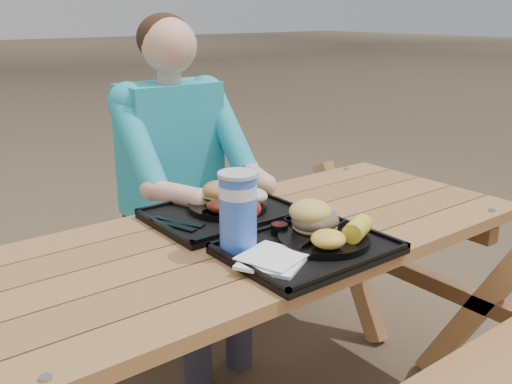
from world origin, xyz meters
TOP-DOWN VIEW (x-y plane):
  - picnic_table at (0.00, 0.00)m, footprint 1.80×1.49m
  - tray_near at (0.02, -0.21)m, footprint 0.45×0.35m
  - tray_far at (-0.01, 0.17)m, footprint 0.45×0.35m
  - plate_near at (0.08, -0.22)m, footprint 0.26×0.26m
  - plate_far at (0.02, 0.18)m, footprint 0.26×0.26m
  - napkin_stack at (-0.13, -0.23)m, footprint 0.21×0.21m
  - soda_cup at (-0.14, -0.10)m, footprint 0.10×0.10m
  - condiment_bbq at (0.02, -0.09)m, footprint 0.05×0.05m
  - condiment_mustard at (0.08, -0.08)m, footprint 0.05×0.05m
  - sandwich at (0.09, -0.16)m, footprint 0.13×0.13m
  - mac_cheese at (0.03, -0.28)m, footprint 0.09×0.09m
  - corn_cob at (0.13, -0.29)m, footprint 0.13×0.13m
  - cutlery_far at (-0.17, 0.17)m, footprint 0.11×0.17m
  - burger at (0.02, 0.22)m, footprint 0.12×0.12m
  - baked_beans at (-0.04, 0.13)m, footprint 0.09×0.09m
  - potato_salad at (0.09, 0.13)m, footprint 0.09×0.09m
  - diner at (0.10, 0.68)m, footprint 0.48×0.84m

SIDE VIEW (x-z plane):
  - picnic_table at x=0.00m, z-range 0.00..0.75m
  - diner at x=0.10m, z-range 0.00..1.28m
  - tray_near at x=0.02m, z-range 0.75..0.77m
  - tray_far at x=-0.01m, z-range 0.75..0.77m
  - cutlery_far at x=-0.17m, z-range 0.77..0.78m
  - napkin_stack at x=-0.13m, z-range 0.77..0.79m
  - plate_near at x=0.08m, z-range 0.77..0.79m
  - plate_far at x=0.02m, z-range 0.77..0.79m
  - condiment_mustard at x=0.08m, z-range 0.77..0.80m
  - condiment_bbq at x=0.02m, z-range 0.77..0.80m
  - baked_beans at x=-0.04m, z-range 0.79..0.83m
  - mac_cheese at x=0.03m, z-range 0.79..0.84m
  - potato_salad at x=0.09m, z-range 0.79..0.84m
  - corn_cob at x=0.13m, z-range 0.79..0.85m
  - burger at x=0.02m, z-range 0.79..0.90m
  - sandwich at x=0.09m, z-range 0.79..0.93m
  - soda_cup at x=-0.14m, z-range 0.77..0.98m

